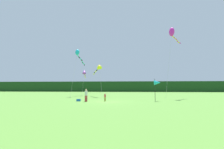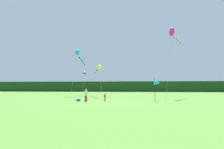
% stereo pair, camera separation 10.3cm
% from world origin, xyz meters
% --- Properties ---
extents(ground_plane, '(120.00, 120.00, 0.00)m').
position_xyz_m(ground_plane, '(0.00, 0.00, 0.00)').
color(ground_plane, '#5B9338').
extents(distant_treeline, '(108.00, 2.71, 4.13)m').
position_xyz_m(distant_treeline, '(0.00, 45.00, 2.07)').
color(distant_treeline, '#193D19').
rests_on(distant_treeline, ground).
extents(person_adult, '(0.37, 0.37, 1.69)m').
position_xyz_m(person_adult, '(-2.93, -0.07, 0.95)').
color(person_adult, '#B23338').
rests_on(person_adult, ground).
extents(person_child, '(0.24, 0.24, 1.11)m').
position_xyz_m(person_child, '(-0.46, 0.78, 0.62)').
color(person_child, olive).
rests_on(person_child, ground).
extents(cooler_box, '(0.52, 0.33, 0.30)m').
position_xyz_m(cooler_box, '(-4.11, 0.44, 0.15)').
color(cooler_box, '#1959B2').
rests_on(cooler_box, ground).
extents(banner_flag_pole, '(0.90, 0.70, 3.15)m').
position_xyz_m(banner_flag_pole, '(6.87, 1.91, 2.56)').
color(banner_flag_pole, black).
rests_on(banner_flag_pole, ground).
extents(kite_purple, '(1.50, 8.00, 6.19)m').
position_xyz_m(kite_purple, '(-7.38, 15.53, 5.35)').
color(kite_purple, '#B2B2B2').
rests_on(kite_purple, ground).
extents(kite_magenta, '(4.10, 4.70, 12.74)m').
position_xyz_m(kite_magenta, '(10.71, 8.03, 11.75)').
color(kite_magenta, '#B2B2B2').
rests_on(kite_magenta, ground).
extents(kite_cyan, '(0.96, 11.03, 10.02)m').
position_xyz_m(kite_cyan, '(-7.90, 12.31, 8.95)').
color(kite_cyan, '#B2B2B2').
rests_on(kite_cyan, ground).
extents(kite_yellow, '(3.39, 8.34, 6.81)m').
position_xyz_m(kite_yellow, '(-3.17, 10.83, 5.99)').
color(kite_yellow, '#B2B2B2').
rests_on(kite_yellow, ground).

